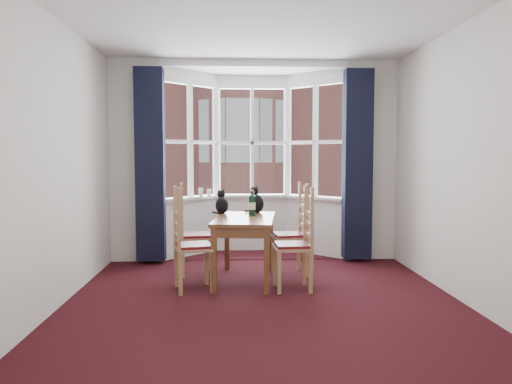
{
  "coord_description": "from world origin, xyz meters",
  "views": [
    {
      "loc": [
        -0.32,
        -4.75,
        1.47
      ],
      "look_at": [
        -0.03,
        1.05,
        1.05
      ],
      "focal_mm": 35.0,
      "sensor_mm": 36.0,
      "label": 1
    }
  ],
  "objects": [
    {
      "name": "street",
      "position": [
        0.0,
        32.25,
        -6.0
      ],
      "size": [
        80.0,
        80.0,
        0.0
      ],
      "primitive_type": "plane",
      "color": "#333335",
      "rests_on": "ground"
    },
    {
      "name": "dining_table",
      "position": [
        -0.16,
        1.07,
        0.64
      ],
      "size": [
        0.81,
        1.31,
        0.75
      ],
      "color": "brown",
      "rests_on": "floor"
    },
    {
      "name": "wall_right",
      "position": [
        2.0,
        0.0,
        1.4
      ],
      "size": [
        0.0,
        4.5,
        4.5
      ],
      "primitive_type": "plane",
      "rotation": [
        1.57,
        0.0,
        -1.57
      ],
      "color": "silver",
      "rests_on": "floor"
    },
    {
      "name": "candle_tall",
      "position": [
        -0.77,
        2.6,
        0.93
      ],
      "size": [
        0.06,
        0.06,
        0.13
      ],
      "primitive_type": "cylinder",
      "color": "white",
      "rests_on": "bay_window"
    },
    {
      "name": "bay_window",
      "position": [
        0.0,
        2.75,
        1.4
      ],
      "size": [
        2.76,
        0.94,
        2.8
      ],
      "color": "white",
      "rests_on": "floor"
    },
    {
      "name": "chair_left_far",
      "position": [
        -0.84,
        1.38,
        0.47
      ],
      "size": [
        0.44,
        0.46,
        0.92
      ],
      "color": "#AC8153",
      "rests_on": "floor"
    },
    {
      "name": "cat_left",
      "position": [
        -0.44,
        1.5,
        0.87
      ],
      "size": [
        0.19,
        0.25,
        0.31
      ],
      "color": "black",
      "rests_on": "dining_table"
    },
    {
      "name": "wall_left",
      "position": [
        -2.0,
        0.0,
        1.4
      ],
      "size": [
        0.0,
        4.5,
        4.5
      ],
      "primitive_type": "plane",
      "rotation": [
        1.57,
        0.0,
        1.57
      ],
      "color": "silver",
      "rests_on": "floor"
    },
    {
      "name": "curtain_left",
      "position": [
        -1.42,
        2.07,
        1.35
      ],
      "size": [
        0.38,
        0.22,
        2.6
      ],
      "primitive_type": "cube",
      "color": "black",
      "rests_on": "floor"
    },
    {
      "name": "wall_back_pier_left",
      "position": [
        -1.65,
        2.25,
        1.4
      ],
      "size": [
        0.7,
        0.12,
        2.8
      ],
      "primitive_type": "cube",
      "color": "silver",
      "rests_on": "floor"
    },
    {
      "name": "wall_near",
      "position": [
        0.0,
        -2.25,
        1.4
      ],
      "size": [
        4.0,
        0.0,
        4.0
      ],
      "primitive_type": "plane",
      "rotation": [
        -1.57,
        0.0,
        0.0
      ],
      "color": "silver",
      "rests_on": "floor"
    },
    {
      "name": "candle_short",
      "position": [
        -0.65,
        2.63,
        0.93
      ],
      "size": [
        0.06,
        0.06,
        0.11
      ],
      "primitive_type": "cylinder",
      "color": "white",
      "rests_on": "bay_window"
    },
    {
      "name": "chair_left_near",
      "position": [
        -0.82,
        0.65,
        0.47
      ],
      "size": [
        0.48,
        0.5,
        0.92
      ],
      "color": "#AC8153",
      "rests_on": "floor"
    },
    {
      "name": "curtain_right",
      "position": [
        1.42,
        2.07,
        1.35
      ],
      "size": [
        0.38,
        0.22,
        2.6
      ],
      "primitive_type": "cube",
      "color": "black",
      "rests_on": "floor"
    },
    {
      "name": "chair_right_near",
      "position": [
        0.44,
        0.64,
        0.47
      ],
      "size": [
        0.42,
        0.44,
        0.92
      ],
      "color": "#AC8153",
      "rests_on": "floor"
    },
    {
      "name": "tenement_building",
      "position": [
        0.0,
        14.01,
        1.6
      ],
      "size": [
        18.4,
        7.8,
        15.2
      ],
      "color": "#A05B53",
      "rests_on": "street"
    },
    {
      "name": "wine_bottle",
      "position": [
        -0.07,
        1.22,
        0.89
      ],
      "size": [
        0.08,
        0.08,
        0.32
      ],
      "color": "black",
      "rests_on": "dining_table"
    },
    {
      "name": "ceiling",
      "position": [
        0.0,
        0.0,
        2.8
      ],
      "size": [
        4.5,
        4.5,
        0.0
      ],
      "primitive_type": "plane",
      "rotation": [
        3.14,
        0.0,
        0.0
      ],
      "color": "white",
      "rests_on": "floor"
    },
    {
      "name": "wall_back_pier_right",
      "position": [
        1.65,
        2.25,
        1.4
      ],
      "size": [
        0.7,
        0.12,
        2.8
      ],
      "primitive_type": "cube",
      "color": "silver",
      "rests_on": "floor"
    },
    {
      "name": "chair_right_far",
      "position": [
        0.49,
        1.37,
        0.47
      ],
      "size": [
        0.45,
        0.46,
        0.92
      ],
      "color": "#AC8153",
      "rests_on": "floor"
    },
    {
      "name": "cat_right",
      "position": [
        -0.0,
        1.59,
        0.88
      ],
      "size": [
        0.25,
        0.29,
        0.35
      ],
      "color": "black",
      "rests_on": "dining_table"
    },
    {
      "name": "floor",
      "position": [
        0.0,
        0.0,
        0.0
      ],
      "size": [
        4.5,
        4.5,
        0.0
      ],
      "primitive_type": "plane",
      "color": "black",
      "rests_on": "ground"
    }
  ]
}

